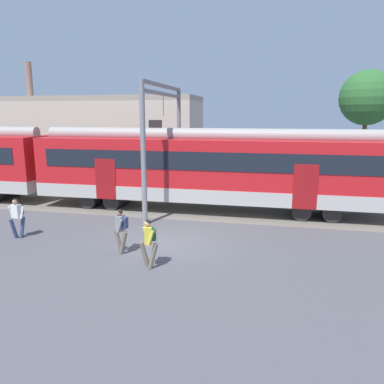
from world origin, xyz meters
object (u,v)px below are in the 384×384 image
object	(u,v)px
pedestrian_grey	(121,227)
pedestrian_yellow	(149,239)
commuter_train	(59,164)
pedestrian_white	(17,214)

from	to	relation	value
pedestrian_grey	pedestrian_yellow	size ratio (longest dim) A/B	1.00
pedestrian_yellow	pedestrian_grey	bearing A→B (deg)	143.69
commuter_train	pedestrian_yellow	world-z (taller)	commuter_train
pedestrian_grey	pedestrian_yellow	distance (m)	1.79
pedestrian_white	pedestrian_yellow	xyz separation A→B (m)	(6.30, -1.79, 0.00)
commuter_train	pedestrian_white	distance (m)	6.55
commuter_train	pedestrian_grey	xyz separation A→B (m)	(6.67, -6.89, -1.26)
pedestrian_white	pedestrian_grey	xyz separation A→B (m)	(4.86, -0.73, 0.00)
pedestrian_grey	pedestrian_white	bearing A→B (deg)	171.51
commuter_train	pedestrian_white	world-z (taller)	commuter_train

